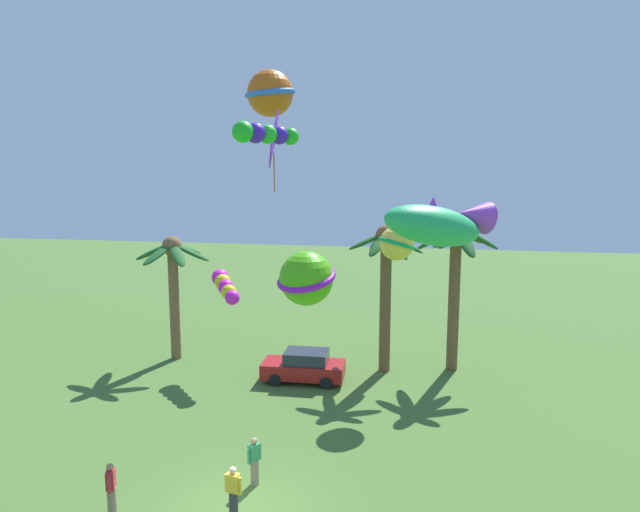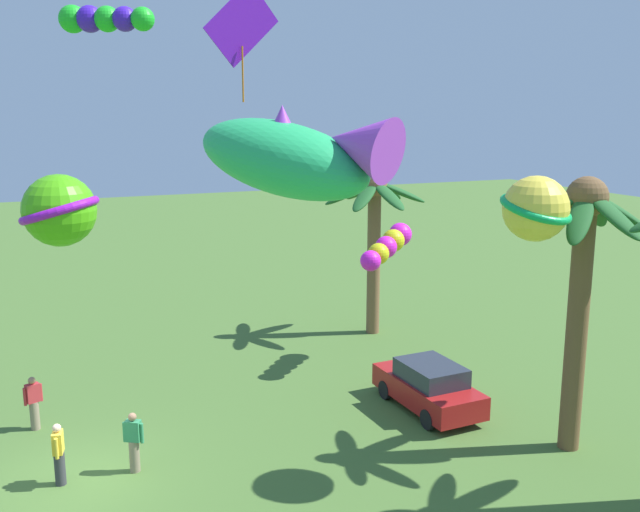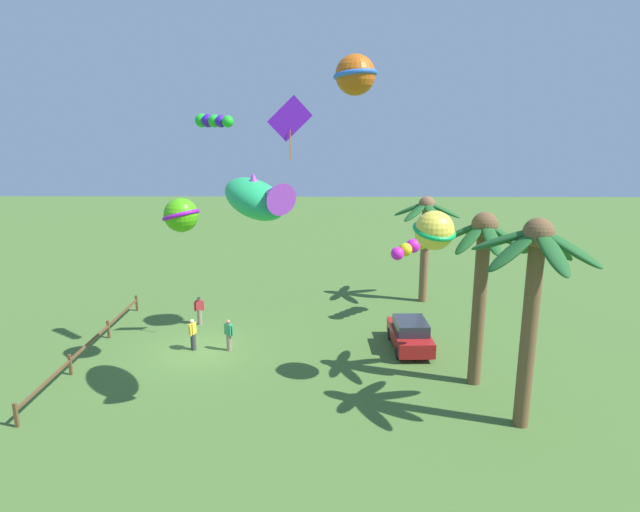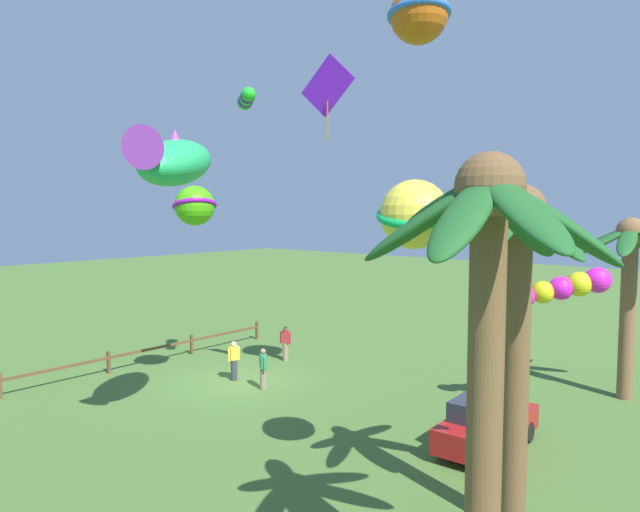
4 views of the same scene
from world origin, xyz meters
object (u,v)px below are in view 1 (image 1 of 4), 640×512
at_px(parked_car_0, 304,366).
at_px(kite_ball_6, 397,243).
at_px(palm_tree_0, 386,268).
at_px(spectator_0, 111,489).
at_px(kite_tube_4, 264,134).
at_px(kite_diamond_5, 274,139).
at_px(kite_tube_0, 225,286).
at_px(spectator_1, 233,492).
at_px(kite_fish_1, 439,224).
at_px(spectator_2, 254,461).
at_px(palm_tree_1, 173,269).
at_px(kite_ball_2, 306,278).
at_px(kite_ball_3, 270,93).
at_px(palm_tree_2, 456,259).

xyz_separation_m(parked_car_0, kite_ball_6, (4.26, 0.07, 6.02)).
height_order(palm_tree_0, spectator_0, palm_tree_0).
distance_m(kite_tube_4, kite_diamond_5, 3.38).
distance_m(kite_tube_0, kite_ball_6, 8.81).
relative_size(spectator_1, kite_fish_1, 0.39).
xyz_separation_m(kite_tube_0, kite_ball_6, (8.44, -0.70, 2.42)).
xyz_separation_m(spectator_2, kite_tube_4, (0.55, -0.20, 10.14)).
bearing_deg(kite_fish_1, parked_car_0, 131.66).
xyz_separation_m(palm_tree_1, kite_ball_2, (9.87, -12.28, 2.16)).
distance_m(kite_ball_3, kite_ball_6, 8.48).
bearing_deg(spectator_1, kite_ball_2, 9.51).
xyz_separation_m(palm_tree_2, kite_ball_2, (-4.65, -13.35, 1.38)).
distance_m(palm_tree_2, kite_ball_2, 14.20).
xyz_separation_m(kite_diamond_5, kite_ball_6, (4.01, 5.85, -4.25)).
xyz_separation_m(kite_tube_0, kite_diamond_5, (4.43, -6.56, 6.67)).
bearing_deg(kite_ball_2, kite_ball_3, 112.36).
xyz_separation_m(kite_tube_4, kite_diamond_5, (-0.65, 3.31, 0.07)).
distance_m(kite_ball_3, kite_tube_4, 6.76).
bearing_deg(kite_ball_3, kite_tube_4, -75.62).
distance_m(spectator_0, kite_ball_6, 14.77).
xyz_separation_m(spectator_0, kite_diamond_5, (3.49, 5.39, 10.21)).
relative_size(palm_tree_2, kite_ball_3, 2.72).
bearing_deg(spectator_0, kite_tube_0, 94.49).
bearing_deg(kite_ball_2, spectator_1, -170.49).
bearing_deg(spectator_1, spectator_2, 87.91).
bearing_deg(palm_tree_0, kite_ball_2, -95.86).
height_order(kite_ball_3, kite_tube_4, kite_ball_3).
height_order(palm_tree_2, spectator_0, palm_tree_2).
distance_m(kite_tube_0, kite_diamond_5, 10.35).
bearing_deg(spectator_1, palm_tree_0, 75.32).
xyz_separation_m(palm_tree_1, kite_fish_1, (13.39, -8.58, 3.37)).
height_order(palm_tree_0, parked_car_0, palm_tree_0).
relative_size(kite_fish_1, kite_tube_4, 2.18).
bearing_deg(spectator_0, palm_tree_0, 62.68).
bearing_deg(kite_tube_4, spectator_0, -153.41).
distance_m(palm_tree_0, palm_tree_2, 3.49).
distance_m(kite_diamond_5, kite_ball_6, 8.27).
xyz_separation_m(palm_tree_1, parked_car_0, (7.49, -1.96, -4.14)).
distance_m(spectator_2, kite_tube_4, 10.16).
xyz_separation_m(palm_tree_1, spectator_1, (7.78, -12.63, -4.08)).
relative_size(palm_tree_0, spectator_1, 4.66).
distance_m(palm_tree_1, kite_fish_1, 16.25).
bearing_deg(spectator_0, kite_diamond_5, 57.06).
xyz_separation_m(kite_ball_3, kite_ball_6, (4.96, 2.92, -6.23)).
height_order(palm_tree_2, kite_diamond_5, kite_diamond_5).
height_order(spectator_0, kite_ball_3, kite_ball_3).
bearing_deg(kite_tube_4, kite_fish_1, 26.28).
bearing_deg(kite_ball_2, parked_car_0, 102.97).
bearing_deg(spectator_2, parked_car_0, 92.29).
xyz_separation_m(parked_car_0, spectator_0, (-3.24, -11.17, 0.06)).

